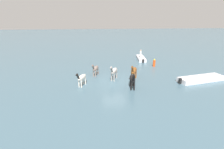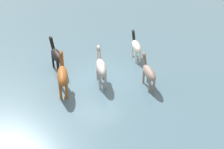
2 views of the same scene
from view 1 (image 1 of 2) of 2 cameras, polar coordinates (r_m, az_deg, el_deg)
The scene contains 10 objects.
ground_plane at distance 20.71m, azimuth 0.56°, elevation -2.07°, with size 176.33×176.33×0.00m, color #476675.
horse_mid_herd at distance 20.80m, azimuth 0.61°, elevation 1.04°, with size 2.39×1.28×1.89m.
horse_pinto_flank at distance 20.93m, azimuth 6.88°, elevation 1.14°, with size 2.48×1.34×1.97m.
horse_gray_outer at distance 19.26m, azimuth -9.54°, elevation -0.99°, with size 2.11×1.14×1.68m.
horse_rear_stallion at distance 22.38m, azimuth -5.23°, elevation 1.88°, with size 2.15×1.01×1.68m.
horse_chestnut_trailing at distance 18.41m, azimuth 6.46°, elevation -1.40°, with size 2.41×0.76×1.86m.
boat_skiff_near at distance 31.22m, azimuth 9.12°, elevation 4.90°, with size 4.48×1.62×0.73m.
boat_dinghy_port at distance 23.06m, azimuth 26.15°, elevation -1.39°, with size 2.71×5.83×0.77m.
person_boatman_standing at distance 30.82m, azimuth 8.99°, elevation 6.56°, with size 0.32×0.32×1.19m.
buoy_channel_marker at distance 27.31m, azimuth 13.14°, elevation 3.52°, with size 0.36×0.36×1.14m.
Camera 1 is at (-19.34, 2.21, 7.08)m, focal length 29.03 mm.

